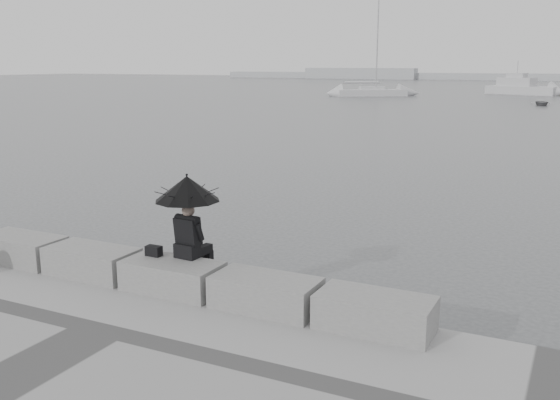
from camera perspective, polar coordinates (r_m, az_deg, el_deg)
The scene contains 12 objects.
ground at distance 10.89m, azimuth -8.24°, elevation -9.95°, with size 360.00×360.00×0.00m, color #414446.
stone_block_far_left at distance 12.52m, azimuth -22.53°, elevation -4.17°, with size 1.60×0.80×0.50m, color slate.
stone_block_left at distance 11.33m, azimuth -16.81°, elevation -5.44°, with size 1.60×0.80×0.50m, color slate.
stone_block_centre at distance 10.28m, azimuth -9.80°, elevation -6.90°, with size 1.60×0.80×0.50m, color slate.
stone_block_right at distance 9.43m, azimuth -1.31°, elevation -8.53°, with size 1.60×0.80×0.50m, color slate.
stone_block_far_right at distance 8.82m, azimuth 8.68°, elevation -10.19°, with size 1.60×0.80×0.50m, color slate.
seated_person at distance 10.15m, azimuth -8.50°, elevation 0.12°, with size 1.07×1.07×1.39m.
bag at distance 10.54m, azimuth -11.47°, elevation -4.58°, with size 0.26×0.15×0.17m, color black.
distant_landmass at distance 163.38m, azimuth 21.84°, elevation 10.42°, with size 180.00×8.00×2.80m.
sailboat_left at distance 81.21m, azimuth 8.37°, elevation 9.75°, with size 8.65×6.66×12.90m.
motor_cruiser at distance 90.22m, azimuth 21.31°, elevation 9.54°, with size 9.75×5.86×4.50m.
dinghy at distance 67.69m, azimuth 22.80°, elevation 8.18°, with size 2.79×1.18×0.47m, color gray.
Camera 1 is at (5.80, -8.24, 4.12)m, focal length 40.00 mm.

